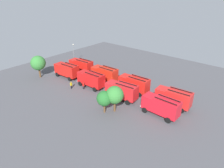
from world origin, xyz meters
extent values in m
plane|color=#4C4C51|center=(0.00, 0.00, 0.00)|extent=(64.47, 64.47, 0.00)
cube|color=red|center=(-11.72, -2.08, 2.10)|extent=(2.35, 2.63, 2.60)
cube|color=#8C9EAD|center=(-10.67, -2.02, 2.41)|extent=(0.21, 2.13, 1.46)
cube|color=red|center=(-15.21, -2.30, 2.25)|extent=(4.94, 2.79, 2.90)
cube|color=black|center=(-15.26, -1.61, 3.82)|extent=(4.32, 0.38, 0.12)
cube|color=black|center=(-15.17, -2.98, 3.82)|extent=(4.32, 0.38, 0.12)
cube|color=silver|center=(-10.52, -2.01, 0.95)|extent=(0.34, 2.38, 0.28)
cylinder|color=black|center=(-11.59, -0.87, 0.55)|extent=(1.12, 0.42, 1.10)
cylinder|color=black|center=(-11.45, -3.27, 0.55)|extent=(1.12, 0.42, 1.10)
cylinder|color=black|center=(-16.48, -1.17, 0.55)|extent=(1.12, 0.42, 1.10)
cylinder|color=black|center=(-16.34, -3.57, 0.55)|extent=(1.12, 0.42, 1.10)
cube|color=red|center=(-2.18, -2.22, 2.10)|extent=(2.29, 2.58, 2.60)
cube|color=#8C9EAD|center=(-1.13, -2.18, 2.41)|extent=(0.16, 2.13, 1.46)
cube|color=red|center=(-5.68, -2.35, 2.25)|extent=(4.89, 2.68, 2.90)
cube|color=black|center=(-5.70, -1.66, 3.82)|extent=(4.32, 0.28, 0.12)
cube|color=black|center=(-5.65, -3.04, 3.82)|extent=(4.32, 0.28, 0.12)
cube|color=silver|center=(-0.98, -2.17, 0.95)|extent=(0.29, 2.38, 0.28)
cylinder|color=black|center=(-2.02, -1.01, 0.55)|extent=(1.11, 0.39, 1.10)
cylinder|color=black|center=(-1.93, -3.41, 0.55)|extent=(1.11, 0.39, 1.10)
cylinder|color=black|center=(-6.92, -1.20, 0.55)|extent=(1.11, 0.39, 1.10)
cylinder|color=black|center=(-6.83, -3.59, 0.55)|extent=(1.11, 0.39, 1.10)
cube|color=red|center=(6.91, -2.23, 2.10)|extent=(2.30, 2.59, 2.60)
cube|color=#8C9EAD|center=(7.96, -2.19, 2.41)|extent=(0.17, 2.13, 1.46)
cube|color=red|center=(3.41, -2.37, 2.25)|extent=(4.90, 2.69, 2.90)
cube|color=black|center=(3.38, -1.68, 3.82)|extent=(4.32, 0.29, 0.12)
cube|color=black|center=(3.44, -3.06, 3.82)|extent=(4.32, 0.29, 0.12)
cube|color=silver|center=(8.11, -2.18, 0.95)|extent=(0.30, 2.38, 0.28)
cylinder|color=black|center=(7.06, -1.02, 0.55)|extent=(1.11, 0.39, 1.10)
cylinder|color=black|center=(7.16, -3.42, 0.55)|extent=(1.11, 0.39, 1.10)
cylinder|color=black|center=(2.16, -1.22, 0.55)|extent=(1.11, 0.39, 1.10)
cylinder|color=black|center=(2.26, -3.62, 0.55)|extent=(1.11, 0.39, 1.10)
cube|color=red|center=(15.73, -2.09, 2.10)|extent=(2.40, 2.67, 2.60)
cube|color=#8C9EAD|center=(16.77, -2.00, 2.41)|extent=(0.25, 2.12, 1.46)
cube|color=red|center=(12.24, -2.38, 2.25)|extent=(4.99, 2.89, 2.90)
cube|color=black|center=(12.18, -1.69, 3.82)|extent=(4.32, 0.48, 0.12)
cube|color=black|center=(12.30, -3.06, 3.82)|extent=(4.32, 0.48, 0.12)
cube|color=silver|center=(16.92, -1.99, 0.95)|extent=(0.39, 2.38, 0.28)
cylinder|color=black|center=(15.83, -0.88, 0.55)|extent=(1.13, 0.44, 1.10)
cylinder|color=black|center=(16.03, -3.27, 0.55)|extent=(1.13, 0.44, 1.10)
cylinder|color=black|center=(10.95, -1.28, 0.55)|extent=(1.13, 0.44, 1.10)
cylinder|color=black|center=(11.14, -3.67, 0.55)|extent=(1.13, 0.44, 1.10)
cube|color=red|center=(-11.32, 2.11, 2.10)|extent=(2.24, 2.53, 2.60)
cube|color=#8C9EAD|center=(-10.27, 2.09, 2.41)|extent=(0.11, 2.13, 1.46)
cube|color=red|center=(-14.82, 2.16, 2.25)|extent=(4.84, 2.58, 2.90)
cube|color=black|center=(-14.80, 2.85, 3.82)|extent=(4.32, 0.19, 0.12)
cube|color=black|center=(-14.83, 1.47, 3.82)|extent=(4.32, 0.19, 0.12)
cube|color=silver|center=(-10.12, 2.09, 0.95)|extent=(0.24, 2.38, 0.28)
cylinder|color=black|center=(-11.10, 3.30, 0.55)|extent=(1.11, 0.37, 1.10)
cylinder|color=black|center=(-11.14, 0.90, 0.55)|extent=(1.11, 0.37, 1.10)
cylinder|color=black|center=(-16.00, 3.38, 0.55)|extent=(1.11, 0.37, 1.10)
cylinder|color=black|center=(-16.03, 0.98, 0.55)|extent=(1.11, 0.37, 1.10)
cube|color=red|center=(-2.11, 2.40, 2.10)|extent=(2.43, 2.70, 2.60)
cube|color=#8C9EAD|center=(-1.07, 2.50, 2.41)|extent=(0.28, 2.12, 1.46)
cube|color=red|center=(-5.60, 2.07, 2.25)|extent=(5.01, 2.94, 2.90)
cube|color=black|center=(-5.66, 2.76, 3.82)|extent=(4.31, 0.53, 0.12)
cube|color=black|center=(-5.53, 1.39, 3.82)|extent=(4.31, 0.53, 0.12)
cube|color=silver|center=(-0.92, 2.51, 0.95)|extent=(0.42, 2.38, 0.28)
cylinder|color=black|center=(-2.03, 3.61, 0.55)|extent=(1.13, 0.45, 1.10)
cylinder|color=black|center=(-1.80, 1.22, 0.55)|extent=(1.13, 0.45, 1.10)
cylinder|color=black|center=(-6.90, 3.15, 0.55)|extent=(1.13, 0.45, 1.10)
cylinder|color=black|center=(-6.68, 0.76, 0.55)|extent=(1.13, 0.45, 1.10)
cube|color=red|center=(7.04, 2.36, 2.10)|extent=(2.26, 2.56, 2.60)
cube|color=#8C9EAD|center=(8.09, 2.39, 2.41)|extent=(0.13, 2.13, 1.46)
cube|color=red|center=(3.54, 2.27, 2.25)|extent=(4.86, 2.62, 2.90)
cube|color=black|center=(3.53, 2.96, 3.82)|extent=(4.32, 0.23, 0.12)
cube|color=black|center=(3.56, 1.59, 3.82)|extent=(4.32, 0.23, 0.12)
cube|color=silver|center=(8.24, 2.39, 0.95)|extent=(0.26, 2.38, 0.28)
cylinder|color=black|center=(7.21, 3.57, 0.55)|extent=(1.11, 0.38, 1.10)
cylinder|color=black|center=(7.27, 1.17, 0.55)|extent=(1.11, 0.38, 1.10)
cylinder|color=black|center=(2.31, 3.44, 0.55)|extent=(1.11, 0.38, 1.10)
cylinder|color=black|center=(2.38, 1.04, 0.55)|extent=(1.11, 0.38, 1.10)
cube|color=red|center=(16.09, 2.62, 2.10)|extent=(2.36, 2.64, 2.60)
cube|color=#8C9EAD|center=(17.14, 2.69, 2.41)|extent=(0.22, 2.13, 1.46)
cube|color=red|center=(12.60, 2.39, 2.25)|extent=(4.95, 2.81, 2.90)
cube|color=black|center=(12.55, 3.08, 3.82)|extent=(4.32, 0.40, 0.12)
cube|color=black|center=(12.64, 1.70, 3.82)|extent=(4.32, 0.40, 0.12)
cube|color=silver|center=(17.29, 2.70, 0.95)|extent=(0.36, 2.38, 0.28)
cylinder|color=black|center=(16.21, 3.83, 0.55)|extent=(1.12, 0.42, 1.10)
cylinder|color=black|center=(16.37, 1.43, 0.55)|extent=(1.12, 0.42, 1.10)
cylinder|color=black|center=(11.32, 3.51, 0.55)|extent=(1.12, 0.42, 1.10)
cylinder|color=black|center=(11.48, 1.11, 0.55)|extent=(1.12, 0.42, 1.10)
cylinder|color=black|center=(11.13, -5.95, 0.41)|extent=(0.16, 0.16, 0.82)
cylinder|color=black|center=(10.93, -6.01, 0.41)|extent=(0.16, 0.16, 0.82)
cube|color=gold|center=(11.03, -5.98, 1.18)|extent=(0.47, 0.35, 0.71)
sphere|color=brown|center=(11.03, -5.98, 1.65)|extent=(0.23, 0.23, 0.23)
cylinder|color=gold|center=(11.03, -5.98, 1.74)|extent=(0.29, 0.29, 0.07)
cylinder|color=black|center=(7.61, 6.07, 0.39)|extent=(0.16, 0.16, 0.79)
cylinder|color=black|center=(7.63, 5.86, 0.39)|extent=(0.16, 0.16, 0.79)
cube|color=gold|center=(7.62, 5.96, 1.13)|extent=(0.28, 0.44, 0.68)
sphere|color=brown|center=(7.62, 5.96, 1.58)|extent=(0.22, 0.22, 0.22)
cylinder|color=gold|center=(7.62, 5.96, 1.67)|extent=(0.28, 0.28, 0.07)
cylinder|color=black|center=(17.88, -5.63, 0.42)|extent=(0.16, 0.16, 0.83)
cylinder|color=black|center=(17.75, -5.79, 0.42)|extent=(0.16, 0.16, 0.83)
cube|color=black|center=(17.82, -5.71, 1.19)|extent=(0.45, 0.48, 0.72)
sphere|color=beige|center=(17.82, -5.71, 1.67)|extent=(0.24, 0.24, 0.24)
cylinder|color=black|center=(17.82, -5.71, 1.77)|extent=(0.29, 0.29, 0.07)
cylinder|color=black|center=(5.16, 4.18, 0.40)|extent=(0.16, 0.16, 0.81)
cylinder|color=black|center=(5.30, 4.33, 0.40)|extent=(0.16, 0.16, 0.81)
cube|color=#B7140F|center=(5.23, 4.26, 1.16)|extent=(0.46, 0.47, 0.70)
sphere|color=#9E704C|center=(5.23, 4.26, 1.63)|extent=(0.23, 0.23, 0.23)
cylinder|color=#B7140F|center=(5.23, 4.26, 1.72)|extent=(0.29, 0.29, 0.07)
cylinder|color=black|center=(0.79, -5.41, 0.42)|extent=(0.16, 0.16, 0.83)
cylinder|color=black|center=(0.74, -5.20, 0.42)|extent=(0.16, 0.16, 0.83)
cube|color=#B7140F|center=(0.76, -5.31, 1.19)|extent=(0.34, 0.47, 0.72)
sphere|color=beige|center=(0.76, -5.31, 1.67)|extent=(0.23, 0.23, 0.23)
cylinder|color=#B7140F|center=(0.76, -5.31, 1.76)|extent=(0.29, 0.29, 0.07)
cylinder|color=brown|center=(-6.37, 6.66, 1.07)|extent=(0.43, 0.43, 2.14)
sphere|color=#337A33|center=(-6.37, 6.66, 3.60)|extent=(3.42, 3.42, 3.42)
cylinder|color=brown|center=(-5.17, 8.25, 0.92)|extent=(0.37, 0.37, 1.84)
sphere|color=#236628|center=(-5.17, 8.25, 3.09)|extent=(2.94, 2.94, 2.94)
cylinder|color=brown|center=(19.21, 7.10, 1.20)|extent=(0.48, 0.48, 2.39)
sphere|color=#337A33|center=(19.21, 7.10, 4.02)|extent=(3.83, 3.83, 3.83)
cone|color=#F2600C|center=(-8.81, -3.54, 0.31)|extent=(0.44, 0.44, 0.63)
cylinder|color=slate|center=(20.58, -5.83, 2.93)|extent=(0.16, 0.16, 5.87)
sphere|color=#F2EFCC|center=(20.58, -5.83, 6.05)|extent=(0.36, 0.36, 0.36)
camera|label=1|loc=(-27.45, 32.02, 21.89)|focal=32.22mm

